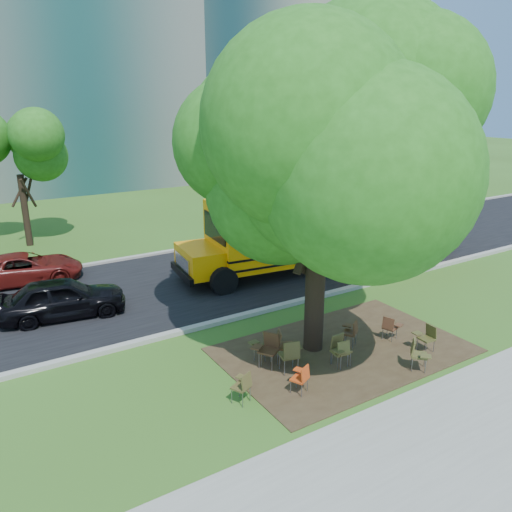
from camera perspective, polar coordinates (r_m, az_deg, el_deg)
ground at (r=14.70m, az=5.73°, el=-10.86°), size 160.00×160.00×0.00m
sidewalk at (r=11.80m, az=21.60°, el=-19.99°), size 60.00×4.00×0.04m
dirt_patch at (r=14.93m, az=10.02°, el=-10.51°), size 7.00×4.50×0.03m
asphalt_road at (r=20.17m, az=-6.43°, el=-2.71°), size 80.00×8.00×0.04m
kerb_near at (r=16.88m, az=-0.49°, el=-6.57°), size 80.00×0.25×0.14m
kerb_far at (r=23.74m, az=-10.73°, el=0.36°), size 80.00×0.25×0.14m
building_right at (r=58.09m, az=1.88°, el=23.04°), size 30.00×16.00×25.00m
bg_tree_2 at (r=26.47m, az=-25.57°, el=9.91°), size 4.80×4.80×6.62m
bg_tree_3 at (r=29.05m, az=1.71°, el=13.74°), size 5.60×5.60×7.84m
bg_tree_4 at (r=33.46m, az=14.47°, el=12.53°), size 5.00×5.00×6.85m
main_tree at (r=13.29m, az=7.30°, el=10.38°), size 7.20×7.20×8.96m
school_bus at (r=21.89m, az=9.22°, el=3.71°), size 13.04×4.12×3.14m
chair_0 at (r=12.23m, az=-1.49°, el=-14.43°), size 0.55×0.64×0.81m
chair_1 at (r=13.37m, az=3.99°, el=-10.97°), size 0.74×0.57×0.97m
chair_2 at (r=12.61m, az=5.22°, el=-13.52°), size 0.53×0.62×0.78m
chair_3 at (r=13.88m, az=9.53°, el=-10.26°), size 0.58×0.54×0.89m
chair_4 at (r=13.84m, az=9.75°, el=-10.56°), size 0.58×0.49×0.83m
chair_5 at (r=14.15m, az=17.98°, el=-10.44°), size 0.59×0.75×0.87m
chair_6 at (r=15.24m, az=18.97°, el=-8.58°), size 0.48×0.55×0.82m
chair_7 at (r=15.57m, az=15.10°, el=-7.74°), size 0.58×0.53×0.78m
chair_8 at (r=13.91m, az=0.88°, el=-10.07°), size 0.52×0.55×0.85m
chair_9 at (r=13.65m, az=1.42°, el=-10.30°), size 0.80×0.64×0.96m
chair_10 at (r=13.89m, az=3.20°, el=-9.91°), size 0.60×0.76×0.92m
chair_11 at (r=14.99m, az=10.85°, el=-8.33°), size 0.55×0.68×0.82m
black_car at (r=17.72m, az=-21.23°, el=-4.49°), size 4.19×2.18×1.36m
bg_car_red at (r=21.61m, az=-24.89°, el=-1.28°), size 4.53×2.59×1.19m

